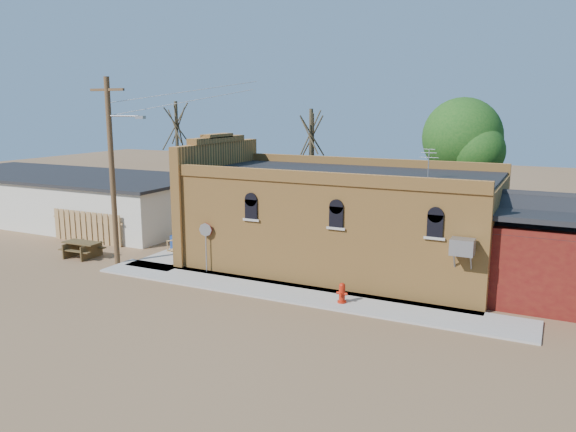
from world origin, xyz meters
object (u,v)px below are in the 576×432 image
at_px(fire_hydrant, 342,293).
at_px(trash_barrel, 174,242).
at_px(brick_bar, 336,219).
at_px(stop_sign, 206,234).
at_px(picnic_table, 82,247).
at_px(utility_pole, 113,168).

bearing_deg(fire_hydrant, trash_barrel, 157.48).
bearing_deg(trash_barrel, brick_bar, 5.74).
bearing_deg(trash_barrel, stop_sign, -35.15).
distance_m(brick_bar, picnic_table, 13.12).
relative_size(fire_hydrant, trash_barrel, 1.11).
xyz_separation_m(brick_bar, utility_pole, (-9.79, -4.29, 2.43)).
relative_size(stop_sign, picnic_table, 1.16).
height_order(brick_bar, utility_pole, utility_pole).
xyz_separation_m(brick_bar, fire_hydrant, (2.17, -4.87, -1.86)).
distance_m(utility_pole, trash_barrel, 5.57).
height_order(trash_barrel, picnic_table, picnic_table).
distance_m(brick_bar, fire_hydrant, 5.65).
bearing_deg(brick_bar, picnic_table, -161.51).
relative_size(utility_pole, picnic_table, 4.51).
xyz_separation_m(stop_sign, picnic_table, (-7.35, -0.43, -1.33)).
bearing_deg(fire_hydrant, brick_bar, 111.13).
height_order(utility_pole, fire_hydrant, utility_pole).
distance_m(brick_bar, utility_pole, 10.96).
bearing_deg(brick_bar, utility_pole, -156.31).
height_order(fire_hydrant, picnic_table, fire_hydrant).
distance_m(utility_pole, stop_sign, 5.66).
xyz_separation_m(fire_hydrant, picnic_table, (-14.49, 0.75, 0.06)).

